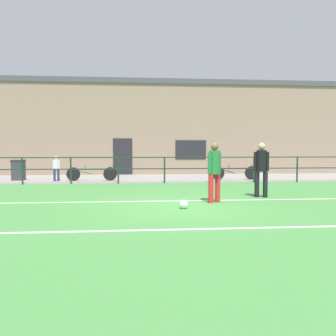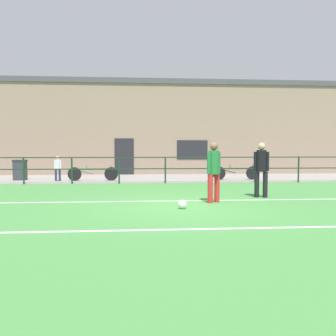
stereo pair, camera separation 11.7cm
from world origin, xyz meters
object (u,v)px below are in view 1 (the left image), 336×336
(player_striker, at_px, (214,168))
(trash_bin_0, at_px, (18,170))
(bicycle_parked_3, at_px, (235,173))
(player_goalkeeper, at_px, (261,166))
(soccer_ball_match, at_px, (184,204))
(bicycle_parked_2, at_px, (92,174))
(spectator_child, at_px, (56,167))

(player_striker, relative_size, trash_bin_0, 1.73)
(player_striker, xyz_separation_m, bicycle_parked_3, (2.50, 6.70, -0.59))
(trash_bin_0, bearing_deg, bicycle_parked_3, -3.20)
(player_goalkeeper, distance_m, player_striker, 1.90)
(player_goalkeeper, distance_m, bicycle_parked_3, 5.89)
(player_goalkeeper, bearing_deg, player_striker, -135.96)
(soccer_ball_match, relative_size, bicycle_parked_3, 0.10)
(bicycle_parked_2, height_order, trash_bin_0, trash_bin_0)
(bicycle_parked_3, bearing_deg, bicycle_parked_2, 180.00)
(bicycle_parked_3, xyz_separation_m, trash_bin_0, (-10.22, 0.57, 0.15))
(player_goalkeeper, height_order, player_striker, player_goalkeeper)
(player_striker, distance_m, trash_bin_0, 10.62)
(soccer_ball_match, bearing_deg, trash_bin_0, 129.53)
(trash_bin_0, bearing_deg, player_goalkeeper, -34.13)
(player_goalkeeper, relative_size, bicycle_parked_2, 0.73)
(bicycle_parked_2, relative_size, trash_bin_0, 2.39)
(bicycle_parked_2, bearing_deg, player_goalkeeper, -44.37)
(player_goalkeeper, relative_size, spectator_child, 1.47)
(soccer_ball_match, xyz_separation_m, bicycle_parked_2, (-3.27, 7.60, 0.24))
(spectator_child, height_order, trash_bin_0, spectator_child)
(spectator_child, height_order, bicycle_parked_3, spectator_child)
(bicycle_parked_3, height_order, trash_bin_0, trash_bin_0)
(soccer_ball_match, relative_size, bicycle_parked_2, 0.10)
(soccer_ball_match, relative_size, spectator_child, 0.19)
(spectator_child, relative_size, bicycle_parked_3, 0.50)
(spectator_child, xyz_separation_m, bicycle_parked_3, (8.34, 0.01, -0.32))
(bicycle_parked_3, relative_size, trash_bin_0, 2.37)
(player_goalkeeper, bearing_deg, bicycle_parked_2, 151.21)
(player_goalkeeper, distance_m, spectator_child, 9.49)
(soccer_ball_match, distance_m, spectator_child, 9.04)
(soccer_ball_match, distance_m, bicycle_parked_3, 8.36)
(bicycle_parked_3, distance_m, trash_bin_0, 10.24)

